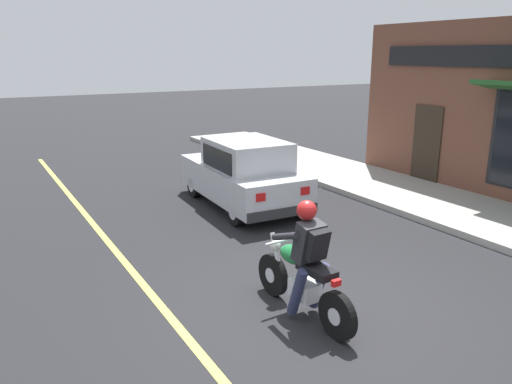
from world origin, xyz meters
The scene contains 5 objects.
ground_plane centered at (0.00, 0.00, 0.00)m, with size 80.00×80.00×0.00m, color black.
sidewalk_curb centered at (5.39, 3.00, 0.07)m, with size 2.60×22.00×0.14m, color #9E9B93.
lane_stripe centered at (-1.80, 3.00, 0.00)m, with size 0.12×19.80×0.01m, color #D1C64C.
motorcycle_with_rider centered at (-0.23, 0.06, 0.68)m, with size 0.56×2.02×1.62m.
car_hatchback centered at (1.51, 4.83, 0.77)m, with size 1.82×3.86×1.57m.
Camera 1 is at (-3.84, -4.84, 3.41)m, focal length 35.00 mm.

